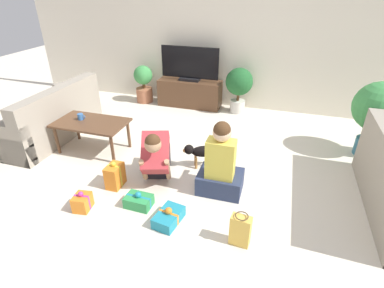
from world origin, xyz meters
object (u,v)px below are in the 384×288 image
at_px(tv_console, 190,93).
at_px(gift_bag_a, 240,230).
at_px(potted_plant_back_left, 144,82).
at_px(potted_plant_back_right, 239,85).
at_px(potted_plant_corner_right, 378,110).
at_px(coffee_table, 91,125).
at_px(gift_box_c, 139,201).
at_px(sofa_left, 49,120).
at_px(tv, 190,66).
at_px(person_kneeling, 157,156).
at_px(dog, 200,152).
at_px(person_sitting, 221,167).
at_px(gift_box_d, 82,202).
at_px(mug, 81,117).
at_px(gift_box_b, 169,217).
at_px(gift_box_a, 115,176).

xyz_separation_m(tv_console, gift_bag_a, (1.53, -3.29, -0.09)).
distance_m(potted_plant_back_left, potted_plant_back_right, 1.93).
height_order(potted_plant_corner_right, potted_plant_back_right, potted_plant_corner_right).
height_order(coffee_table, potted_plant_back_left, potted_plant_back_left).
distance_m(gift_box_c, gift_bag_a, 1.18).
distance_m(sofa_left, gift_bag_a, 3.52).
bearing_deg(tv, person_kneeling, -81.75).
distance_m(potted_plant_back_right, dog, 2.08).
relative_size(person_kneeling, gift_bag_a, 2.33).
bearing_deg(potted_plant_corner_right, dog, -155.12).
relative_size(potted_plant_corner_right, dog, 2.24).
bearing_deg(person_sitting, coffee_table, -12.70).
xyz_separation_m(tv, gift_box_d, (-0.20, -3.31, -0.71)).
relative_size(tv_console, person_sitting, 1.32).
bearing_deg(mug, gift_box_b, -32.42).
relative_size(gift_box_a, gift_box_b, 0.90).
relative_size(person_sitting, gift_box_d, 3.99).
bearing_deg(sofa_left, potted_plant_back_left, 158.43).
relative_size(tv, dog, 2.33).
relative_size(person_sitting, gift_box_b, 2.45).
xyz_separation_m(potted_plant_corner_right, potted_plant_back_right, (-2.04, 1.03, -0.15)).
height_order(person_kneeling, dog, person_kneeling).
distance_m(tv_console, potted_plant_back_left, 0.98).
bearing_deg(tv, gift_box_b, -76.36).
relative_size(potted_plant_corner_right, mug, 8.95).
bearing_deg(mug, person_kneeling, -17.43).
relative_size(potted_plant_back_left, gift_box_a, 2.18).
distance_m(sofa_left, person_kneeling, 2.16).
xyz_separation_m(potted_plant_back_left, gift_box_c, (1.33, -3.03, -0.34)).
bearing_deg(gift_box_a, person_sitting, 12.17).
bearing_deg(dog, sofa_left, -115.67).
bearing_deg(person_kneeling, gift_box_b, -77.25).
height_order(sofa_left, dog, sofa_left).
bearing_deg(potted_plant_back_left, gift_bag_a, -52.38).
distance_m(sofa_left, potted_plant_back_right, 3.29).
bearing_deg(gift_bag_a, gift_box_b, 174.53).
relative_size(gift_box_b, mug, 3.15).
relative_size(coffee_table, gift_bag_a, 2.93).
xyz_separation_m(potted_plant_back_right, gift_box_d, (-1.16, -3.26, -0.44)).
distance_m(potted_plant_corner_right, mug, 4.12).
bearing_deg(gift_box_c, gift_box_b, -18.52).
bearing_deg(tv, coffee_table, -110.87).
bearing_deg(tv, potted_plant_back_left, -177.03).
bearing_deg(dog, potted_plant_back_right, 153.49).
bearing_deg(dog, person_kneeling, -68.73).
distance_m(person_kneeling, gift_box_a, 0.56).
bearing_deg(gift_box_a, tv, 88.67).
distance_m(person_sitting, gift_box_c, 1.00).
bearing_deg(tv, tv_console, 180.00).
height_order(potted_plant_corner_right, gift_box_d, potted_plant_corner_right).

